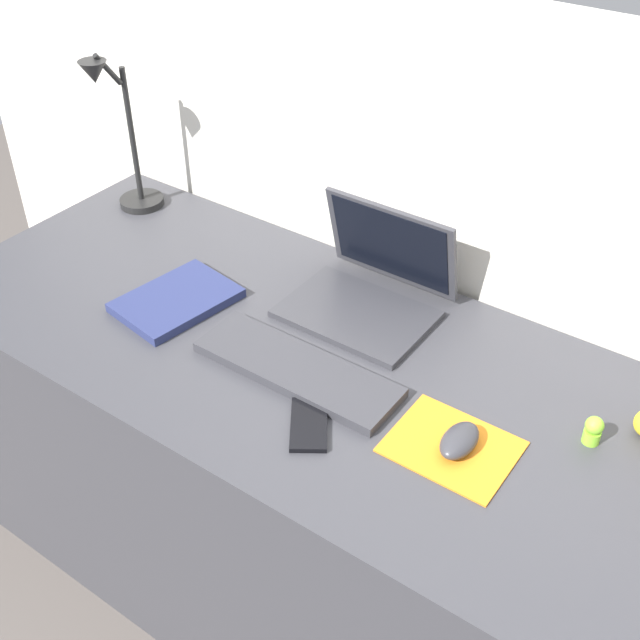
{
  "coord_description": "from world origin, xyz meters",
  "views": [
    {
      "loc": [
        0.68,
        -0.98,
        1.74
      ],
      "look_at": [
        -0.01,
        0.0,
        0.83
      ],
      "focal_mm": 45.13,
      "sensor_mm": 36.0,
      "label": 1
    }
  ],
  "objects_px": {
    "laptop": "(372,283)",
    "cell_phone": "(309,424)",
    "toy_figurine_lime": "(593,430)",
    "mouse": "(459,440)",
    "keyboard": "(297,369)",
    "notebook_pad": "(177,300)",
    "desk_lamp": "(121,140)"
  },
  "relations": [
    {
      "from": "laptop",
      "to": "cell_phone",
      "type": "distance_m",
      "value": 0.39
    },
    {
      "from": "toy_figurine_lime",
      "to": "mouse",
      "type": "bearing_deg",
      "value": -140.11
    },
    {
      "from": "keyboard",
      "to": "laptop",
      "type": "bearing_deg",
      "value": 91.31
    },
    {
      "from": "notebook_pad",
      "to": "toy_figurine_lime",
      "type": "bearing_deg",
      "value": 16.49
    },
    {
      "from": "laptop",
      "to": "toy_figurine_lime",
      "type": "relative_size",
      "value": 5.5
    },
    {
      "from": "laptop",
      "to": "keyboard",
      "type": "bearing_deg",
      "value": -88.69
    },
    {
      "from": "cell_phone",
      "to": "desk_lamp",
      "type": "xyz_separation_m",
      "value": [
        -0.81,
        0.36,
        0.18
      ]
    },
    {
      "from": "notebook_pad",
      "to": "toy_figurine_lime",
      "type": "xyz_separation_m",
      "value": [
        0.86,
        0.12,
        0.02
      ]
    },
    {
      "from": "cell_phone",
      "to": "toy_figurine_lime",
      "type": "relative_size",
      "value": 2.35
    },
    {
      "from": "laptop",
      "to": "cell_phone",
      "type": "relative_size",
      "value": 2.34
    },
    {
      "from": "laptop",
      "to": "mouse",
      "type": "relative_size",
      "value": 3.12
    },
    {
      "from": "cell_phone",
      "to": "notebook_pad",
      "type": "xyz_separation_m",
      "value": [
        -0.44,
        0.13,
        0.01
      ]
    },
    {
      "from": "keyboard",
      "to": "notebook_pad",
      "type": "bearing_deg",
      "value": 174.76
    },
    {
      "from": "cell_phone",
      "to": "notebook_pad",
      "type": "relative_size",
      "value": 0.53
    },
    {
      "from": "laptop",
      "to": "mouse",
      "type": "bearing_deg",
      "value": -37.89
    },
    {
      "from": "desk_lamp",
      "to": "toy_figurine_lime",
      "type": "distance_m",
      "value": 1.24
    },
    {
      "from": "notebook_pad",
      "to": "keyboard",
      "type": "bearing_deg",
      "value": 3.48
    },
    {
      "from": "desk_lamp",
      "to": "toy_figurine_lime",
      "type": "height_order",
      "value": "desk_lamp"
    },
    {
      "from": "laptop",
      "to": "toy_figurine_lime",
      "type": "xyz_separation_m",
      "value": [
        0.52,
        -0.12,
        -0.03
      ]
    },
    {
      "from": "toy_figurine_lime",
      "to": "keyboard",
      "type": "bearing_deg",
      "value": -164.02
    },
    {
      "from": "cell_phone",
      "to": "desk_lamp",
      "type": "bearing_deg",
      "value": 121.24
    },
    {
      "from": "cell_phone",
      "to": "notebook_pad",
      "type": "distance_m",
      "value": 0.46
    },
    {
      "from": "desk_lamp",
      "to": "notebook_pad",
      "type": "xyz_separation_m",
      "value": [
        0.37,
        -0.23,
        -0.18
      ]
    },
    {
      "from": "mouse",
      "to": "laptop",
      "type": "bearing_deg",
      "value": 142.11
    },
    {
      "from": "cell_phone",
      "to": "notebook_pad",
      "type": "bearing_deg",
      "value": 128.54
    },
    {
      "from": "desk_lamp",
      "to": "keyboard",
      "type": "bearing_deg",
      "value": -20.2
    },
    {
      "from": "toy_figurine_lime",
      "to": "notebook_pad",
      "type": "bearing_deg",
      "value": -172.23
    },
    {
      "from": "notebook_pad",
      "to": "toy_figurine_lime",
      "type": "height_order",
      "value": "toy_figurine_lime"
    },
    {
      "from": "keyboard",
      "to": "desk_lamp",
      "type": "xyz_separation_m",
      "value": [
        -0.71,
        0.26,
        0.18
      ]
    },
    {
      "from": "toy_figurine_lime",
      "to": "laptop",
      "type": "bearing_deg",
      "value": 166.83
    },
    {
      "from": "keyboard",
      "to": "desk_lamp",
      "type": "bearing_deg",
      "value": 159.8
    },
    {
      "from": "keyboard",
      "to": "desk_lamp",
      "type": "relative_size",
      "value": 1.01
    }
  ]
}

